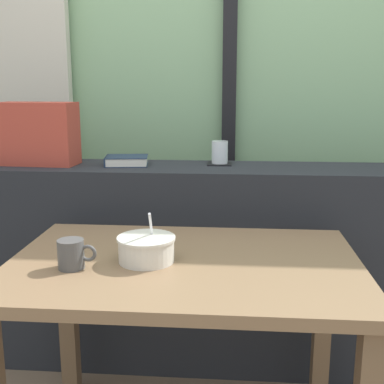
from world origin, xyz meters
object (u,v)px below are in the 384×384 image
(soup_bowl, at_px, (146,249))
(throw_pillow, at_px, (38,134))
(breakfast_table, at_px, (185,293))
(juice_glass, at_px, (220,153))
(coaster_square, at_px, (220,164))
(ceramic_mug, at_px, (72,254))
(closed_book, at_px, (126,161))

(soup_bowl, bearing_deg, throw_pillow, 131.72)
(throw_pillow, relative_size, soup_bowl, 1.84)
(breakfast_table, relative_size, juice_glass, 11.18)
(coaster_square, relative_size, ceramic_mug, 0.88)
(throw_pillow, xyz_separation_m, soup_bowl, (0.56, -0.63, -0.28))
(coaster_square, xyz_separation_m, throw_pillow, (-0.76, -0.06, 0.13))
(breakfast_table, distance_m, closed_book, 0.76)
(closed_book, bearing_deg, breakfast_table, -63.97)
(coaster_square, height_order, soup_bowl, coaster_square)
(breakfast_table, height_order, coaster_square, coaster_square)
(throw_pillow, height_order, soup_bowl, throw_pillow)
(soup_bowl, bearing_deg, ceramic_mug, -159.88)
(coaster_square, distance_m, juice_glass, 0.04)
(closed_book, bearing_deg, throw_pillow, -178.02)
(coaster_square, distance_m, throw_pillow, 0.77)
(juice_glass, height_order, closed_book, juice_glass)
(breakfast_table, bearing_deg, juice_glass, 82.87)
(throw_pillow, distance_m, soup_bowl, 0.89)
(juice_glass, relative_size, throw_pillow, 0.30)
(breakfast_table, distance_m, soup_bowl, 0.18)
(coaster_square, xyz_separation_m, juice_glass, (0.00, 0.00, 0.04))
(closed_book, bearing_deg, soup_bowl, -73.23)
(breakfast_table, height_order, closed_book, closed_book)
(throw_pillow, relative_size, ceramic_mug, 2.83)
(throw_pillow, bearing_deg, juice_glass, 4.77)
(juice_glass, relative_size, ceramic_mug, 0.84)
(closed_book, distance_m, soup_bowl, 0.69)
(breakfast_table, distance_m, juice_glass, 0.76)
(closed_book, distance_m, ceramic_mug, 0.74)
(coaster_square, height_order, juice_glass, juice_glass)
(closed_book, height_order, throw_pillow, throw_pillow)
(juice_glass, bearing_deg, breakfast_table, -97.13)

